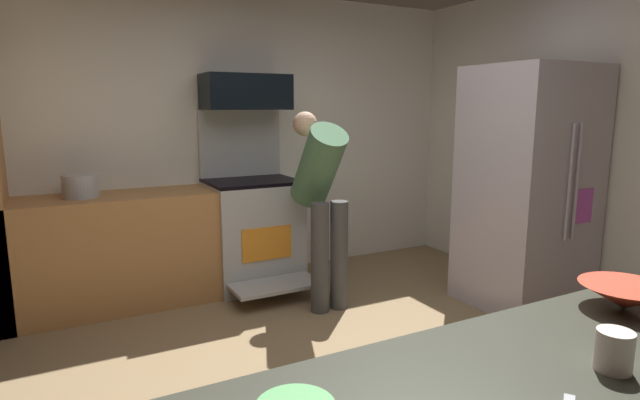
# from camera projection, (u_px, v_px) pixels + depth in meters

# --- Properties ---
(ground_plane) EXTENTS (5.20, 4.80, 0.02)m
(ground_plane) POSITION_uv_depth(u_px,v_px,m) (338.00, 398.00, 2.84)
(ground_plane) COLOR #896F4D
(wall_back) EXTENTS (5.20, 0.12, 2.60)m
(wall_back) POSITION_uv_depth(u_px,v_px,m) (210.00, 138.00, 4.64)
(wall_back) COLOR silver
(wall_back) RESTS_ON ground
(wall_right) EXTENTS (0.12, 4.80, 2.60)m
(wall_right) POSITION_uv_depth(u_px,v_px,m) (638.00, 145.00, 3.78)
(wall_right) COLOR silver
(wall_right) RESTS_ON ground
(lower_cabinet_run) EXTENTS (2.40, 0.60, 0.90)m
(lower_cabinet_run) POSITION_uv_depth(u_px,v_px,m) (115.00, 251.00, 4.06)
(lower_cabinet_run) COLOR #B37A46
(lower_cabinet_run) RESTS_ON ground
(oven_range) EXTENTS (0.76, 1.00, 1.55)m
(oven_range) POSITION_uv_depth(u_px,v_px,m) (253.00, 228.00, 4.57)
(oven_range) COLOR #B0B2B5
(oven_range) RESTS_ON ground
(microwave) EXTENTS (0.74, 0.38, 0.30)m
(microwave) POSITION_uv_depth(u_px,v_px,m) (246.00, 92.00, 4.44)
(microwave) COLOR black
(microwave) RESTS_ON oven_range
(refrigerator) EXTENTS (0.86, 0.80, 1.89)m
(refrigerator) POSITION_uv_depth(u_px,v_px,m) (527.00, 188.00, 4.07)
(refrigerator) COLOR #BBB0BD
(refrigerator) RESTS_ON ground
(person_cook) EXTENTS (0.31, 0.64, 1.54)m
(person_cook) POSITION_uv_depth(u_px,v_px,m) (321.00, 193.00, 4.02)
(person_cook) COLOR #434343
(person_cook) RESTS_ON ground
(mixing_bowl_large) EXTENTS (0.30, 0.30, 0.08)m
(mixing_bowl_large) POSITION_uv_depth(u_px,v_px,m) (625.00, 297.00, 1.73)
(mixing_bowl_large) COLOR red
(mixing_bowl_large) RESTS_ON counter_island
(mug_coffee) EXTENTS (0.09, 0.09, 0.11)m
(mug_coffee) POSITION_uv_depth(u_px,v_px,m) (614.00, 351.00, 1.32)
(mug_coffee) COLOR beige
(mug_coffee) RESTS_ON counter_island
(stock_pot) EXTENTS (0.26, 0.26, 0.17)m
(stock_pot) POSITION_uv_depth(u_px,v_px,m) (80.00, 186.00, 3.87)
(stock_pot) COLOR #B0B1B9
(stock_pot) RESTS_ON lower_cabinet_run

